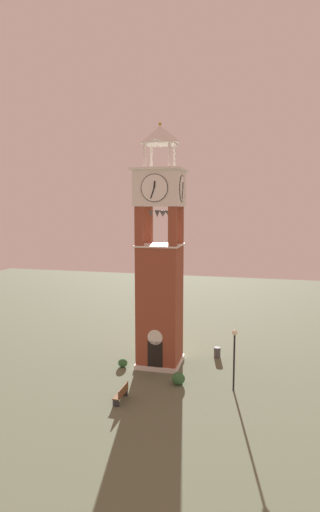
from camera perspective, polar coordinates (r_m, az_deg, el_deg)
ground at (r=31.59m, az=-0.00°, el=-15.00°), size 80.00×80.00×0.00m
clock_tower at (r=29.65m, az=0.00°, el=-1.76°), size 3.57×3.57×17.75m
park_bench at (r=26.10m, az=-5.48°, el=-18.79°), size 0.50×1.62×0.95m
lamp_post at (r=26.87m, az=10.47°, el=-12.78°), size 0.36×0.36×4.04m
trash_bin at (r=33.03m, az=8.09°, el=-13.33°), size 0.52×0.52×0.80m
shrub_near_entry at (r=31.09m, az=-5.28°, el=-14.81°), size 0.70×0.70×0.61m
shrub_left_of_tower at (r=28.18m, az=2.61°, el=-16.91°), size 0.89×0.89×0.82m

